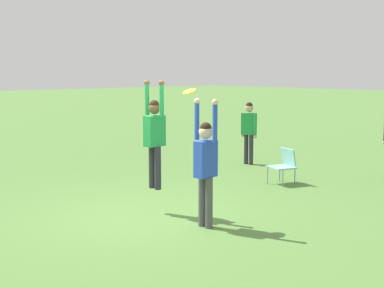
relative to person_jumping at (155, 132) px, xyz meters
name	(u,v)px	position (x,y,z in m)	size (l,w,h in m)	color
ground_plane	(148,216)	(0.11, -0.24, -1.48)	(120.00, 120.00, 0.00)	#56843D
person_jumping	(155,132)	(0.00, 0.00, 0.00)	(0.52, 0.38, 1.96)	#2D2D38
person_defending	(206,160)	(1.25, 0.07, -0.35)	(0.53, 0.39, 2.12)	#4C4C51
frisbee	(189,92)	(0.83, 0.09, 0.75)	(0.22, 0.21, 0.10)	yellow
camping_chair_1	(284,163)	(-0.04, 3.78, -1.01)	(0.65, 0.69, 0.80)	gray
person_spectator_near	(249,127)	(-2.30, 5.07, -0.45)	(0.56, 0.38, 1.71)	#2D2D38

